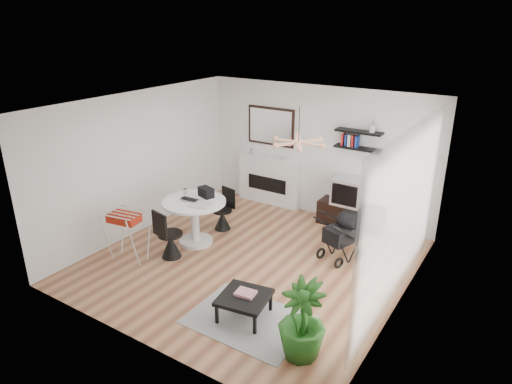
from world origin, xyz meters
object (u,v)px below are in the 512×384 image
Objects in this scene: dining_table at (195,215)px; potted_plant at (302,320)px; stroller at (344,236)px; fireplace at (269,174)px; crt_tv at (349,191)px; tv_console at (350,215)px; drying_rack at (128,234)px; coffee_table at (244,298)px.

dining_table is 3.45m from potted_plant.
potted_plant reaches higher than dining_table.
stroller is 0.91× the size of potted_plant.
fireplace is 3.56× the size of crt_tv.
tv_console is at bearing -4.49° from fireplace.
fireplace is 2.77m from stroller.
fireplace is 2.39m from dining_table.
tv_console is at bearing 3.38° from crt_tv.
tv_console is at bearing 41.67° from drying_rack.
crt_tv is 3.05m from dining_table.
tv_console is at bearing 126.57° from stroller.
potted_plant is at bearing -58.44° from stroller.
stroller is at bearing 21.20° from dining_table.
crt_tv reaches higher than coffee_table.
fireplace reaches higher than dining_table.
fireplace is 2.06× the size of potted_plant.
tv_console is 4.29m from drying_rack.
dining_table reaches higher than coffee_table.
drying_rack is 3.71m from stroller.
potted_plant is at bearing -14.15° from coffee_table.
potted_plant reaches higher than stroller.
crt_tv is at bearing 46.91° from dining_table.
crt_tv is 3.62m from coffee_table.
fireplace is 2.40× the size of drying_rack.
stroller is (0.37, -1.25, 0.17)m from tv_console.
dining_table is 2.45m from coffee_table.
potted_plant reaches higher than crt_tv.
stroller is (0.43, -1.25, -0.34)m from crt_tv.
dining_table is at bearing -133.09° from crt_tv.
coffee_table is at bearing 165.85° from potted_plant.
potted_plant reaches higher than drying_rack.
fireplace is 4.22m from coffee_table.
stroller is (2.51, 0.97, -0.15)m from dining_table.
potted_plant is (3.61, -0.54, 0.05)m from drying_rack.
crt_tv is (-0.06, -0.00, 0.50)m from tv_console.
crt_tv is 0.53× the size of dining_table.
potted_plant is at bearing -76.80° from tv_console.
fireplace is 1.69× the size of tv_console.
coffee_table is (1.88, -3.76, -0.37)m from fireplace.
stroller is at bearing -73.44° from tv_console.
fireplace is 3.55m from drying_rack.
crt_tv is 1.36m from stroller.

